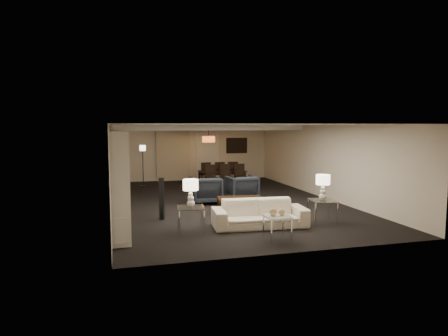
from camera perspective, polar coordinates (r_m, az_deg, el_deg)
name	(u,v)px	position (r m, az deg, el deg)	size (l,w,h in m)	color
floor	(224,201)	(13.11, 0.00, -4.79)	(11.00, 11.00, 0.00)	black
ceiling	(224,125)	(12.88, 0.00, 6.21)	(7.00, 11.00, 0.02)	silver
wall_back	(192,153)	(18.28, -4.54, 2.21)	(7.00, 0.02, 2.50)	beige
wall_front	(299,189)	(7.80, 10.69, -2.98)	(7.00, 0.02, 2.50)	beige
wall_left	(112,166)	(12.48, -15.70, 0.24)	(0.02, 11.00, 2.50)	beige
wall_right	(321,161)	(14.25, 13.71, 0.99)	(0.02, 11.00, 2.50)	beige
ceiling_soffit	(201,127)	(16.28, -3.25, 5.80)	(7.00, 4.00, 0.20)	silver
curtains	(173,154)	(18.06, -7.30, 1.97)	(1.50, 0.12, 2.40)	beige
door	(208,157)	(18.41, -2.37, 1.62)	(0.90, 0.05, 2.10)	silver
painting	(237,145)	(18.73, 1.82, 3.23)	(0.95, 0.04, 0.65)	#142D38
media_unit	(120,180)	(9.91, -14.69, -1.61)	(0.38, 3.40, 2.35)	white
pendant_light	(209,139)	(16.35, -2.21, 4.13)	(0.52, 0.52, 0.24)	#D8591E
sofa	(260,213)	(9.83, 5.10, -6.49)	(2.28, 0.89, 0.67)	beige
coffee_table	(240,205)	(11.33, 2.28, -5.35)	(1.25, 0.73, 0.45)	black
armchair_left	(206,190)	(12.76, -2.60, -3.16)	(0.91, 0.93, 0.85)	black
armchair_right	(242,188)	(13.07, 2.55, -2.94)	(0.91, 0.93, 0.85)	black
side_table_left	(191,219)	(9.39, -4.75, -7.32)	(0.63, 0.63, 0.58)	white
side_table_right	(322,211)	(10.54, 13.85, -6.01)	(0.63, 0.63, 0.58)	silver
table_lamp_left	(191,193)	(9.27, -4.79, -3.62)	(0.35, 0.35, 0.65)	white
table_lamp_right	(323,187)	(10.43, 13.94, -2.71)	(0.35, 0.35, 0.65)	beige
marble_table	(277,227)	(8.85, 7.60, -8.40)	(0.52, 0.52, 0.52)	white
gold_gourd_a	(273,212)	(8.73, 7.02, -6.27)	(0.17, 0.17, 0.17)	tan
gold_gourd_b	(282,212)	(8.81, 8.23, -6.24)	(0.15, 0.15, 0.15)	tan
television	(121,181)	(10.47, -14.54, -1.83)	(0.14, 1.09, 0.62)	black
vase_blue	(120,189)	(8.61, -14.59, -2.94)	(0.16, 0.16, 0.17)	#252CA3
vase_amber	(119,162)	(9.36, -14.73, 0.85)	(0.16, 0.16, 0.17)	#B06F3A
floor_speaker	(162,199)	(10.64, -8.89, -4.35)	(0.12, 0.12, 1.11)	black
dining_table	(222,179)	(16.24, -0.24, -1.54)	(1.84, 1.03, 0.65)	black
chair_nl	(212,177)	(15.44, -1.77, -1.34)	(0.45, 0.45, 0.96)	black
chair_nm	(227,177)	(15.59, 0.38, -1.27)	(0.45, 0.45, 0.96)	black
chair_nr	(241,176)	(15.76, 2.48, -1.19)	(0.45, 0.45, 0.96)	black
chair_fl	(204,173)	(16.70, -2.81, -0.79)	(0.45, 0.45, 0.96)	black
chair_fm	(218,173)	(16.84, -0.81, -0.73)	(0.45, 0.45, 0.96)	black
chair_fr	(232,173)	(17.00, 1.15, -0.66)	(0.45, 0.45, 0.96)	black
floor_lamp	(143,166)	(16.66, -11.50, 0.32)	(0.24, 0.24, 1.68)	black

